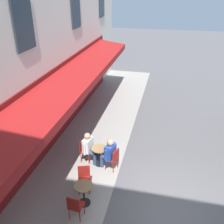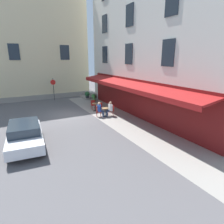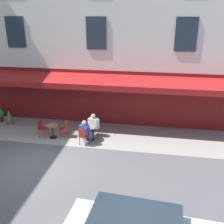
% 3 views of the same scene
% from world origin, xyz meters
% --- Properties ---
extents(ground_plane, '(70.00, 70.00, 0.00)m').
position_xyz_m(ground_plane, '(0.00, 0.00, 0.00)').
color(ground_plane, '#565456').
extents(sidewalk_cafe_terrace, '(20.50, 3.20, 0.01)m').
position_xyz_m(sidewalk_cafe_terrace, '(-3.25, -3.40, 0.00)').
color(sidewalk_cafe_terrace, gray).
rests_on(sidewalk_cafe_terrace, ground_plane).
extents(cafe_building_facade, '(20.00, 10.70, 15.00)m').
position_xyz_m(cafe_building_facade, '(-4.00, -9.49, 7.49)').
color(cafe_building_facade, silver).
rests_on(cafe_building_facade, ground_plane).
extents(corner_building_facade, '(10.12, 17.00, 15.00)m').
position_xyz_m(corner_building_facade, '(13.00, 3.50, 7.50)').
color(corner_building_facade, beige).
rests_on(corner_building_facade, ground_plane).
extents(back_alley_steps, '(2.40, 1.75, 0.60)m').
position_xyz_m(back_alley_steps, '(6.60, -4.59, 0.24)').
color(back_alley_steps, gray).
rests_on(back_alley_steps, ground_plane).
extents(cafe_table_near_entrance, '(0.60, 0.60, 0.75)m').
position_xyz_m(cafe_table_near_entrance, '(0.25, -2.57, 0.49)').
color(cafe_table_near_entrance, black).
rests_on(cafe_table_near_entrance, ground_plane).
extents(cafe_chair_red_near_door, '(0.43, 0.43, 0.91)m').
position_xyz_m(cafe_chair_red_near_door, '(0.88, -2.61, 0.55)').
color(cafe_chair_red_near_door, maroon).
rests_on(cafe_chair_red_near_door, ground_plane).
extents(cafe_chair_red_corner_left, '(0.50, 0.50, 0.91)m').
position_xyz_m(cafe_chair_red_corner_left, '(-0.35, -2.76, 0.55)').
color(cafe_chair_red_corner_left, maroon).
rests_on(cafe_chair_red_corner_left, ground_plane).
extents(cafe_table_mid_terrace, '(0.60, 0.60, 0.75)m').
position_xyz_m(cafe_table_mid_terrace, '(-1.77, -2.62, 0.49)').
color(cafe_table_mid_terrace, black).
rests_on(cafe_table_mid_terrace, ground_plane).
extents(cafe_chair_red_kerbside, '(0.51, 0.51, 0.91)m').
position_xyz_m(cafe_chair_red_kerbside, '(-1.57, -2.02, 0.55)').
color(cafe_chair_red_kerbside, maroon).
rests_on(cafe_chair_red_kerbside, ground_plane).
extents(cafe_chair_red_corner_right, '(0.46, 0.46, 0.91)m').
position_xyz_m(cafe_chair_red_corner_right, '(-1.87, -3.25, 0.55)').
color(cafe_chair_red_corner_right, maroon).
rests_on(cafe_chair_red_corner_right, ground_plane).
extents(seated_patron_in_white, '(0.65, 0.58, 1.29)m').
position_xyz_m(seated_patron_in_white, '(-1.83, -3.03, 0.69)').
color(seated_patron_in_white, navy).
rests_on(seated_patron_in_white, ground_plane).
extents(seated_companion_in_blue, '(0.63, 0.61, 1.30)m').
position_xyz_m(seated_companion_in_blue, '(-1.64, -2.23, 0.70)').
color(seated_companion_in_blue, navy).
rests_on(seated_companion_in_blue, ground_plane).
extents(no_parking_sign, '(0.24, 0.55, 2.60)m').
position_xyz_m(no_parking_sign, '(6.90, -0.12, 1.79)').
color(no_parking_sign, black).
rests_on(no_parking_sign, ground_plane).
extents(potted_plant_entrance_left, '(0.38, 0.38, 0.88)m').
position_xyz_m(potted_plant_entrance_left, '(3.45, -3.80, 0.43)').
color(potted_plant_entrance_left, brown).
rests_on(potted_plant_entrance_left, ground_plane).
extents(potted_plant_entrance_right, '(0.59, 0.59, 0.92)m').
position_xyz_m(potted_plant_entrance_right, '(5.77, -3.86, 0.51)').
color(potted_plant_entrance_right, '#2D2D33').
rests_on(potted_plant_entrance_right, ground_plane).
extents(potted_plant_by_steps, '(0.55, 0.55, 0.85)m').
position_xyz_m(potted_plant_by_steps, '(4.26, -4.10, 0.50)').
color(potted_plant_by_steps, '#2D2D33').
rests_on(potted_plant_by_steps, ground_plane).
extents(parked_car_white, '(4.42, 2.10, 1.33)m').
position_xyz_m(parked_car_white, '(-4.78, 3.91, 0.71)').
color(parked_car_white, silver).
rests_on(parked_car_white, ground_plane).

